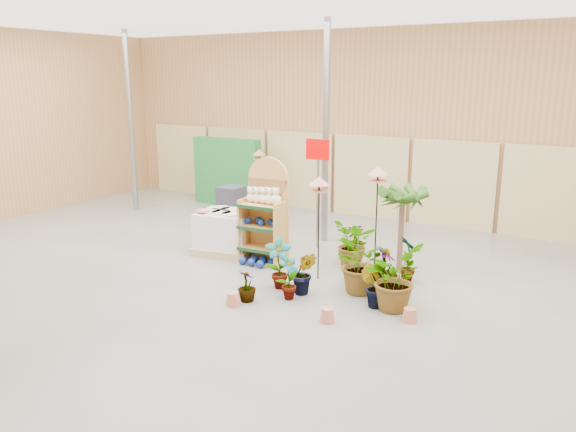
{
  "coord_description": "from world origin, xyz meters",
  "views": [
    {
      "loc": [
        5.18,
        -6.7,
        3.37
      ],
      "look_at": [
        0.3,
        1.5,
        1.0
      ],
      "focal_mm": 35.0,
      "sensor_mm": 36.0,
      "label": 1
    }
  ],
  "objects_px": {
    "bird_table_front": "(319,184)",
    "potted_plant_2": "(357,263)",
    "display_shelf": "(266,214)",
    "pallet_stack": "(226,232)"
  },
  "relations": [
    {
      "from": "pallet_stack",
      "to": "potted_plant_2",
      "type": "bearing_deg",
      "value": -23.19
    },
    {
      "from": "bird_table_front",
      "to": "potted_plant_2",
      "type": "xyz_separation_m",
      "value": [
        0.81,
        -0.22,
        -1.16
      ]
    },
    {
      "from": "display_shelf",
      "to": "potted_plant_2",
      "type": "distance_m",
      "value": 2.26
    },
    {
      "from": "display_shelf",
      "to": "potted_plant_2",
      "type": "relative_size",
      "value": 1.98
    },
    {
      "from": "bird_table_front",
      "to": "potted_plant_2",
      "type": "relative_size",
      "value": 1.8
    },
    {
      "from": "display_shelf",
      "to": "potted_plant_2",
      "type": "xyz_separation_m",
      "value": [
        2.13,
        -0.63,
        -0.4
      ]
    },
    {
      "from": "display_shelf",
      "to": "bird_table_front",
      "type": "height_order",
      "value": "display_shelf"
    },
    {
      "from": "bird_table_front",
      "to": "display_shelf",
      "type": "bearing_deg",
      "value": 162.6
    },
    {
      "from": "bird_table_front",
      "to": "potted_plant_2",
      "type": "distance_m",
      "value": 1.43
    },
    {
      "from": "bird_table_front",
      "to": "potted_plant_2",
      "type": "bearing_deg",
      "value": -15.2
    }
  ]
}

